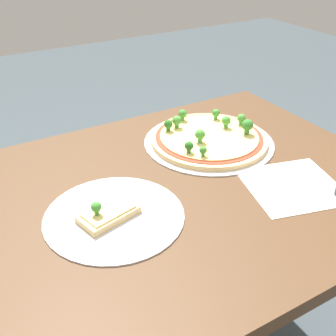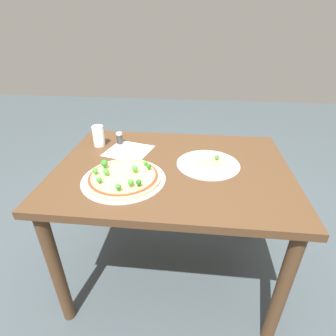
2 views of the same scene
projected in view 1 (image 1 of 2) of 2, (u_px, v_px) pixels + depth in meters
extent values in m
cube|color=#4C331E|center=(174.00, 193.00, 1.05)|extent=(1.14, 0.84, 0.04)
cylinder|color=#4C331E|center=(235.00, 188.00, 1.73)|extent=(0.06, 0.06, 0.71)
cylinder|color=silver|center=(209.00, 142.00, 1.24)|extent=(0.38, 0.38, 0.00)
cylinder|color=#E5C17F|center=(209.00, 139.00, 1.23)|extent=(0.34, 0.34, 0.01)
cylinder|color=#B73823|center=(209.00, 137.00, 1.23)|extent=(0.31, 0.31, 0.00)
cylinder|color=#EACC75|center=(209.00, 136.00, 1.23)|extent=(0.29, 0.29, 0.00)
sphere|color=#479338|center=(200.00, 134.00, 1.17)|extent=(0.03, 0.03, 0.03)
cylinder|color=#51973E|center=(200.00, 140.00, 1.18)|extent=(0.01, 0.01, 0.01)
sphere|color=#286B23|center=(189.00, 146.00, 1.13)|extent=(0.02, 0.02, 0.02)
cylinder|color=#37742D|center=(189.00, 151.00, 1.13)|extent=(0.01, 0.01, 0.01)
sphere|color=#479338|center=(177.00, 120.00, 1.25)|extent=(0.03, 0.03, 0.03)
cylinder|color=#51973E|center=(177.00, 126.00, 1.26)|extent=(0.01, 0.01, 0.01)
sphere|color=#479338|center=(226.00, 121.00, 1.25)|extent=(0.03, 0.03, 0.03)
cylinder|color=#51973E|center=(226.00, 126.00, 1.26)|extent=(0.01, 0.01, 0.01)
sphere|color=#286B23|center=(168.00, 124.00, 1.24)|extent=(0.03, 0.03, 0.03)
cylinder|color=#37742D|center=(168.00, 129.00, 1.25)|extent=(0.01, 0.01, 0.01)
sphere|color=#3D8933|center=(216.00, 113.00, 1.31)|extent=(0.02, 0.02, 0.02)
cylinder|color=#488E3A|center=(216.00, 118.00, 1.32)|extent=(0.01, 0.01, 0.01)
sphere|color=#3D8933|center=(183.00, 114.00, 1.30)|extent=(0.03, 0.03, 0.03)
cylinder|color=#488E3A|center=(183.00, 119.00, 1.31)|extent=(0.01, 0.01, 0.01)
sphere|color=#337A2D|center=(247.00, 125.00, 1.22)|extent=(0.03, 0.03, 0.03)
cylinder|color=#3F8136|center=(247.00, 132.00, 1.23)|extent=(0.01, 0.01, 0.01)
sphere|color=#479338|center=(241.00, 118.00, 1.27)|extent=(0.03, 0.03, 0.03)
cylinder|color=#51973E|center=(241.00, 123.00, 1.28)|extent=(0.01, 0.01, 0.01)
sphere|color=#3D8933|center=(203.00, 150.00, 1.11)|extent=(0.02, 0.02, 0.02)
cylinder|color=#488E3A|center=(203.00, 154.00, 1.12)|extent=(0.01, 0.01, 0.01)
cylinder|color=silver|center=(114.00, 216.00, 0.94)|extent=(0.31, 0.31, 0.00)
cube|color=#E5C17F|center=(109.00, 214.00, 0.93)|extent=(0.14, 0.10, 0.02)
cube|color=#EACC75|center=(108.00, 211.00, 0.92)|extent=(0.12, 0.09, 0.00)
sphere|color=#3D8933|center=(96.00, 207.00, 0.90)|extent=(0.02, 0.02, 0.02)
cylinder|color=#488E3A|center=(97.00, 212.00, 0.90)|extent=(0.01, 0.01, 0.01)
cube|color=silver|center=(293.00, 186.00, 1.04)|extent=(0.27, 0.27, 0.00)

